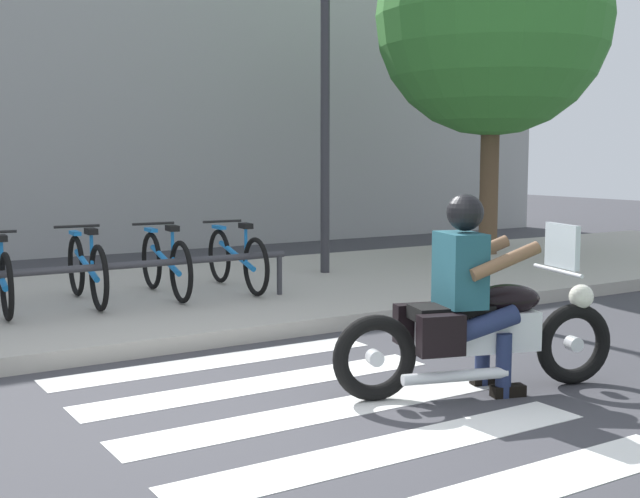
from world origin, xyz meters
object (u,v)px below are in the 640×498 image
Objects in this scene: bicycle_6 at (237,259)px; tree_near_rack at (493,18)px; rider at (470,280)px; street_lamp at (325,87)px; bike_rack at (11,276)px; motorcycle at (480,330)px; bicycle_4 at (87,269)px; bicycle_5 at (165,264)px.

bicycle_6 is 0.31× the size of tree_near_rack.
rider is 5.44m from street_lamp.
bike_rack is 4.80m from street_lamp.
bike_rack is at bearing -167.99° from tree_near_rack.
bicycle_6 is at bearing 87.73° from motorcycle.
rider reaches higher than motorcycle.
rider reaches higher than bicycle_4.
tree_near_rack reaches higher than bicycle_6.
motorcycle is 4.38m from bike_rack.
bicycle_6 is 0.30× the size of bike_rack.
rider is 4.18m from bicycle_6.
street_lamp is 0.76× the size of tree_near_rack.
bicycle_6 is (1.73, 0.00, -0.01)m from bicycle_4.
street_lamp is at bearing 21.63° from bicycle_6.
bicycle_4 is at bearing 110.45° from motorcycle.
bike_rack is (-2.35, 3.61, -0.24)m from rider.
motorcycle is 8.00m from tree_near_rack.
bicycle_5 is (-0.70, 4.19, 0.06)m from motorcycle.
motorcycle is 0.38× the size of tree_near_rack.
bicycle_4 is at bearing -179.98° from bicycle_6.
rider is 0.34× the size of street_lamp.
bike_rack is at bearing 123.71° from motorcycle.
bike_rack is (-2.43, 3.64, 0.13)m from motorcycle.
bike_rack is 1.37× the size of street_lamp.
motorcycle is 1.25× the size of bicycle_4.
bicycle_5 is 1.82m from bike_rack.
street_lamp is (2.48, 0.64, 2.05)m from bicycle_5.
street_lamp is (3.34, 0.64, 2.05)m from bicycle_4.
bicycle_4 is 3.97m from street_lamp.
motorcycle reaches higher than bicycle_4.
tree_near_rack is (7.49, 1.59, 3.18)m from bike_rack.
bicycle_5 is 0.29× the size of bike_rack.
bicycle_4 is 1.73m from bicycle_6.
tree_near_rack is (5.14, 5.21, 2.95)m from rider.
tree_near_rack reaches higher than street_lamp.
bicycle_4 is at bearing -179.99° from bicycle_5.
tree_near_rack is (5.06, 5.23, 3.31)m from motorcycle.
tree_near_rack is at bearing 12.01° from bike_rack.
rider is 0.26× the size of tree_near_rack.
bicycle_4 is (-1.49, 4.17, -0.30)m from rider.
bicycle_5 is 3.28m from street_lamp.
tree_near_rack is at bearing 6.94° from street_lamp.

